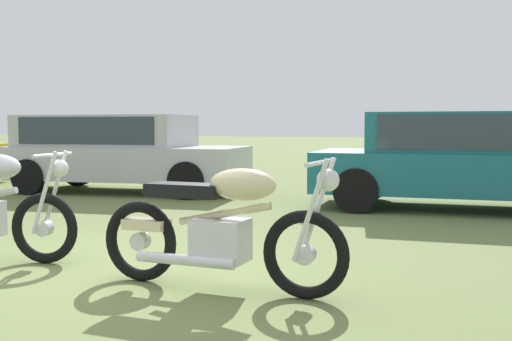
% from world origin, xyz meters
% --- Properties ---
extents(ground_plane, '(120.00, 120.00, 0.00)m').
position_xyz_m(ground_plane, '(0.00, 0.00, 0.00)').
color(ground_plane, olive).
extents(motorcycle_cream, '(2.02, 0.64, 1.02)m').
position_xyz_m(motorcycle_cream, '(1.28, -0.32, 0.48)').
color(motorcycle_cream, black).
rests_on(motorcycle_cream, ground).
extents(car_silver, '(4.57, 2.29, 1.43)m').
position_xyz_m(car_silver, '(-3.30, 5.30, 0.83)').
color(car_silver, '#B2B5BA').
rests_on(car_silver, ground).
extents(car_teal, '(4.30, 2.06, 1.43)m').
position_xyz_m(car_teal, '(2.76, 4.96, 0.80)').
color(car_teal, '#19606B').
rests_on(car_teal, ground).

